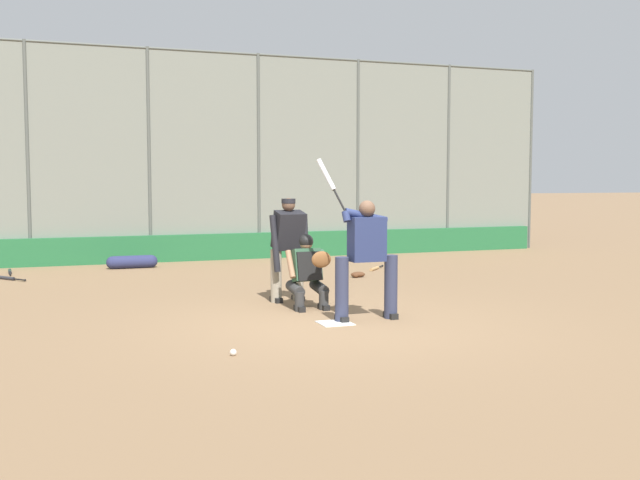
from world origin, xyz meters
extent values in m
plane|color=#846647|center=(0.00, 0.00, 0.00)|extent=(160.00, 160.00, 0.00)
cube|color=white|center=(0.00, 0.00, 0.01)|extent=(0.43, 0.43, 0.01)
cylinder|color=#515651|center=(-9.25, -8.56, 2.50)|extent=(0.08, 0.08, 5.00)
cylinder|color=#515651|center=(-6.61, -8.56, 2.50)|extent=(0.08, 0.08, 5.00)
cylinder|color=#515651|center=(-3.97, -8.56, 2.50)|extent=(0.08, 0.08, 5.00)
cylinder|color=#515651|center=(-1.32, -8.56, 2.50)|extent=(0.08, 0.08, 5.00)
cylinder|color=#515651|center=(1.32, -8.56, 2.50)|extent=(0.08, 0.08, 5.00)
cylinder|color=#515651|center=(3.97, -8.56, 2.50)|extent=(0.08, 0.08, 5.00)
cube|color=gray|center=(0.00, -8.56, 2.50)|extent=(18.51, 0.01, 5.00)
cylinder|color=#515651|center=(0.00, -8.56, 4.97)|extent=(18.51, 0.06, 0.06)
cube|color=#236638|center=(0.00, -8.46, 0.31)|extent=(18.14, 0.18, 0.63)
cube|color=slate|center=(-0.59, -10.86, 0.06)|extent=(12.96, 2.50, 0.12)
cube|color=slate|center=(-0.59, -10.04, 0.22)|extent=(12.96, 0.55, 0.44)
cube|color=#B7BABC|center=(-0.59, -10.04, 0.48)|extent=(12.96, 0.24, 0.08)
cube|color=slate|center=(-0.59, -10.59, 0.38)|extent=(12.96, 0.55, 0.76)
cube|color=#B7BABC|center=(-0.59, -10.59, 0.80)|extent=(12.96, 0.24, 0.08)
cube|color=slate|center=(-0.59, -11.14, 0.54)|extent=(12.96, 0.55, 1.08)
cube|color=#B7BABC|center=(-0.59, -11.14, 1.12)|extent=(12.96, 0.24, 0.08)
cube|color=slate|center=(-0.59, -11.69, 0.70)|extent=(12.96, 0.55, 1.40)
cube|color=#B7BABC|center=(-0.59, -11.69, 1.44)|extent=(12.96, 0.24, 0.08)
cylinder|color=#2D334C|center=(-0.87, -0.10, 0.44)|extent=(0.18, 0.18, 0.89)
cube|color=black|center=(-0.87, -0.10, 0.04)|extent=(0.11, 0.28, 0.08)
cylinder|color=#2D334C|center=(-0.13, -0.09, 0.44)|extent=(0.18, 0.18, 0.89)
cube|color=black|center=(-0.13, -0.09, 0.04)|extent=(0.11, 0.28, 0.08)
cube|color=navy|center=(-0.50, -0.09, 1.12)|extent=(0.48, 0.28, 0.61)
sphere|color=brown|center=(-0.50, -0.09, 1.54)|extent=(0.23, 0.23, 0.23)
cylinder|color=navy|center=(-0.50, -0.12, 1.44)|extent=(0.62, 0.15, 0.23)
cylinder|color=navy|center=(-0.21, -0.12, 1.44)|extent=(0.13, 0.16, 0.17)
sphere|color=black|center=(-0.20, -0.14, 1.50)|extent=(0.04, 0.04, 0.04)
cylinder|color=black|center=(-0.15, -0.22, 1.65)|extent=(0.14, 0.19, 0.31)
cylinder|color=#B7BCC1|center=(-0.02, -0.41, 2.00)|extent=(0.23, 0.30, 0.45)
cylinder|color=#333333|center=(-0.23, -1.07, 0.14)|extent=(0.14, 0.14, 0.29)
cylinder|color=#333333|center=(-0.23, -1.25, 0.31)|extent=(0.18, 0.44, 0.22)
cube|color=black|center=(-0.23, -1.07, 0.04)|extent=(0.11, 0.26, 0.08)
cylinder|color=#333333|center=(0.15, -1.06, 0.14)|extent=(0.14, 0.14, 0.29)
cylinder|color=#333333|center=(0.15, -1.24, 0.31)|extent=(0.18, 0.44, 0.22)
cube|color=black|center=(0.15, -1.06, 0.04)|extent=(0.11, 0.26, 0.08)
cube|color=#2D5138|center=(-0.04, -1.29, 0.65)|extent=(0.42, 0.35, 0.52)
cube|color=black|center=(-0.04, -1.15, 0.65)|extent=(0.38, 0.14, 0.43)
sphere|color=#936B4C|center=(-0.04, -1.29, 0.98)|extent=(0.19, 0.19, 0.19)
sphere|color=black|center=(-0.04, -1.29, 1.01)|extent=(0.21, 0.21, 0.21)
cylinder|color=#2D5138|center=(-0.20, -1.07, 0.81)|extent=(0.26, 0.50, 0.15)
ellipsoid|color=brown|center=(-0.11, -0.84, 0.78)|extent=(0.30, 0.11, 0.24)
cylinder|color=#936B4C|center=(0.21, -1.28, 0.68)|extent=(0.09, 0.29, 0.42)
cylinder|color=gray|center=(-0.15, -2.01, 0.42)|extent=(0.18, 0.18, 0.84)
cube|color=black|center=(-0.15, -2.01, 0.04)|extent=(0.15, 0.29, 0.08)
cylinder|color=gray|center=(0.24, -1.96, 0.42)|extent=(0.18, 0.18, 0.84)
cube|color=black|center=(0.24, -1.96, 0.04)|extent=(0.15, 0.29, 0.08)
cube|color=black|center=(0.04, -1.93, 1.14)|extent=(0.50, 0.46, 0.64)
sphere|color=brown|center=(0.04, -1.93, 1.54)|extent=(0.21, 0.21, 0.21)
cylinder|color=black|center=(0.04, -1.93, 1.60)|extent=(0.22, 0.22, 0.07)
cylinder|color=black|center=(-0.23, -1.90, 0.94)|extent=(0.12, 0.23, 0.89)
cylinder|color=black|center=(0.29, -1.83, 0.94)|extent=(0.17, 0.24, 0.89)
sphere|color=black|center=(-3.35, -5.69, 0.03)|extent=(0.04, 0.04, 0.04)
cylinder|color=black|center=(-3.23, -5.56, 0.03)|extent=(0.25, 0.27, 0.03)
cylinder|color=tan|center=(-2.96, -5.26, 0.03)|extent=(0.36, 0.39, 0.07)
sphere|color=black|center=(4.33, -6.84, 0.03)|extent=(0.04, 0.04, 0.04)
cylinder|color=black|center=(4.33, -7.01, 0.03)|extent=(0.05, 0.35, 0.03)
cylinder|color=#28282D|center=(4.36, -7.42, 0.03)|extent=(0.09, 0.48, 0.07)
sphere|color=black|center=(4.03, -5.86, 0.03)|extent=(0.04, 0.04, 0.04)
cylinder|color=black|center=(4.13, -5.99, 0.03)|extent=(0.23, 0.29, 0.03)
cylinder|color=#28282D|center=(4.38, -6.32, 0.03)|extent=(0.34, 0.42, 0.07)
ellipsoid|color=#56331E|center=(-2.17, -4.32, 0.05)|extent=(0.30, 0.19, 0.11)
ellipsoid|color=#56331E|center=(-2.09, -4.23, 0.05)|extent=(0.11, 0.08, 0.09)
sphere|color=white|center=(1.72, 1.33, 0.04)|extent=(0.07, 0.07, 0.07)
cylinder|color=navy|center=(1.88, -7.41, 0.14)|extent=(0.83, 0.28, 0.28)
sphere|color=navy|center=(1.47, -7.41, 0.14)|extent=(0.27, 0.27, 0.27)
sphere|color=navy|center=(2.29, -7.41, 0.14)|extent=(0.27, 0.27, 0.27)
camera|label=1|loc=(3.62, 9.27, 1.93)|focal=42.00mm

